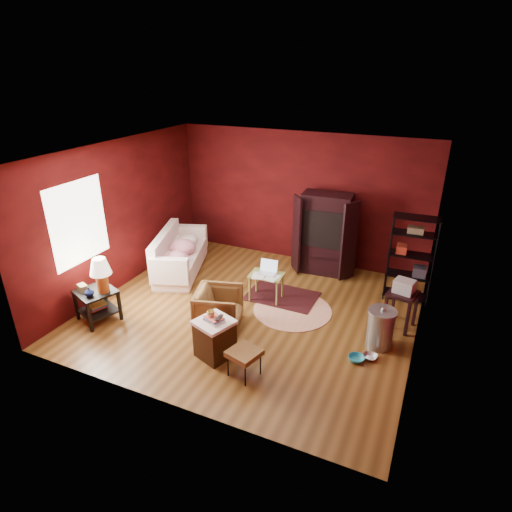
{
  "coord_description": "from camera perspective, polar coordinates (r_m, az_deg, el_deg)",
  "views": [
    {
      "loc": [
        2.77,
        -5.93,
        4.06
      ],
      "look_at": [
        0.0,
        0.2,
        1.0
      ],
      "focal_mm": 30.0,
      "sensor_mm": 36.0,
      "label": 1
    }
  ],
  "objects": [
    {
      "name": "pet_bowl_steel",
      "position": [
        6.76,
        15.0,
        -12.28
      ],
      "size": [
        0.22,
        0.09,
        0.22
      ],
      "primitive_type": "imported",
      "rotation": [
        0.0,
        0.0,
        -0.19
      ],
      "color": "silver",
      "rests_on": "ground"
    },
    {
      "name": "vase",
      "position": [
        7.51,
        -21.36,
        -4.5
      ],
      "size": [
        0.19,
        0.19,
        0.16
      ],
      "primitive_type": "imported",
      "rotation": [
        0.0,
        0.0,
        -0.23
      ],
      "color": "#0D1943",
      "rests_on": "side_table"
    },
    {
      "name": "mug",
      "position": [
        6.29,
        -6.06,
        -7.54
      ],
      "size": [
        0.12,
        0.09,
        0.11
      ],
      "primitive_type": "imported",
      "rotation": [
        0.0,
        0.0,
        -0.03
      ],
      "color": "#D9C26A",
      "rests_on": "hamper"
    },
    {
      "name": "sofa_cushions",
      "position": [
        9.03,
        -10.37,
        0.13
      ],
      "size": [
        1.36,
        2.08,
        0.81
      ],
      "rotation": [
        0.0,
        0.0,
        0.34
      ],
      "color": "white",
      "rests_on": "sofa"
    },
    {
      "name": "rug_round",
      "position": [
        7.75,
        4.88,
        -7.17
      ],
      "size": [
        1.82,
        1.82,
        0.01
      ],
      "rotation": [
        0.0,
        0.0,
        0.38
      ],
      "color": "#EEE0C6",
      "rests_on": "ground"
    },
    {
      "name": "side_table",
      "position": [
        7.58,
        -20.25,
        -3.49
      ],
      "size": [
        0.76,
        0.76,
        1.16
      ],
      "rotation": [
        0.0,
        0.0,
        -0.38
      ],
      "color": "black",
      "rests_on": "ground"
    },
    {
      "name": "wire_shelving",
      "position": [
        8.16,
        20.09,
        0.06
      ],
      "size": [
        0.81,
        0.38,
        1.63
      ],
      "rotation": [
        0.0,
        0.0,
        0.04
      ],
      "color": "black",
      "rests_on": "ground"
    },
    {
      "name": "tv_armoire",
      "position": [
        8.85,
        9.16,
        3.1
      ],
      "size": [
        1.33,
        0.75,
        1.69
      ],
      "rotation": [
        0.0,
        0.0,
        0.06
      ],
      "color": "black",
      "rests_on": "ground"
    },
    {
      "name": "room",
      "position": [
        7.06,
        -1.01,
        2.37
      ],
      "size": [
        5.54,
        5.04,
        2.84
      ],
      "color": "brown",
      "rests_on": "ground"
    },
    {
      "name": "pet_bowl_turquoise",
      "position": [
        6.65,
        13.31,
        -12.63
      ],
      "size": [
        0.25,
        0.12,
        0.24
      ],
      "primitive_type": "imported",
      "rotation": [
        0.0,
        0.0,
        -0.19
      ],
      "color": "#28A0BB",
      "rests_on": "ground"
    },
    {
      "name": "rug_oriental",
      "position": [
        8.15,
        3.48,
        -5.33
      ],
      "size": [
        1.3,
        0.87,
        0.01
      ],
      "rotation": [
        0.0,
        0.0,
        -0.01
      ],
      "color": "#461216",
      "rests_on": "ground"
    },
    {
      "name": "sofa",
      "position": [
        9.07,
        -10.12,
        0.06
      ],
      "size": [
        1.21,
        1.97,
        0.74
      ],
      "primitive_type": "imported",
      "rotation": [
        0.0,
        0.0,
        1.94
      ],
      "color": "white",
      "rests_on": "ground"
    },
    {
      "name": "small_stand",
      "position": [
        7.35,
        19.04,
        -4.61
      ],
      "size": [
        0.53,
        0.53,
        0.88
      ],
      "rotation": [
        0.0,
        0.0,
        -0.23
      ],
      "color": "black",
      "rests_on": "ground"
    },
    {
      "name": "armchair",
      "position": [
        7.15,
        -4.99,
        -6.69
      ],
      "size": [
        0.85,
        0.88,
        0.74
      ],
      "primitive_type": "imported",
      "rotation": [
        0.0,
        0.0,
        1.85
      ],
      "color": "black",
      "rests_on": "ground"
    },
    {
      "name": "footstool",
      "position": [
        6.09,
        -1.59,
        -12.94
      ],
      "size": [
        0.5,
        0.5,
        0.42
      ],
      "rotation": [
        0.0,
        0.0,
        -0.28
      ],
      "color": "black",
      "rests_on": "ground"
    },
    {
      "name": "trash_can",
      "position": [
        6.94,
        16.26,
        -9.22
      ],
      "size": [
        0.5,
        0.5,
        0.69
      ],
      "rotation": [
        0.0,
        0.0,
        0.15
      ],
      "color": "#B0B6B8",
      "rests_on": "ground"
    },
    {
      "name": "hamper",
      "position": [
        6.5,
        -5.52,
        -10.79
      ],
      "size": [
        0.64,
        0.64,
        0.71
      ],
      "rotation": [
        0.0,
        0.0,
        -0.34
      ],
      "color": "#482A10",
      "rests_on": "ground"
    },
    {
      "name": "laptop_desk",
      "position": [
        7.85,
        1.42,
        -2.8
      ],
      "size": [
        0.63,
        0.51,
        0.75
      ],
      "rotation": [
        0.0,
        0.0,
        0.06
      ],
      "color": "olive",
      "rests_on": "ground"
    }
  ]
}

